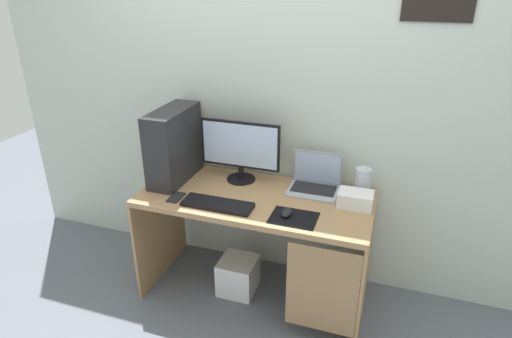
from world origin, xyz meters
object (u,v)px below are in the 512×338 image
object	(u,v)px
laptop	(315,183)
monitor	(240,150)
pc_tower	(174,145)
cell_phone	(176,197)
keyboard	(218,204)
speaker	(363,182)
mouse_left	(287,213)
projector	(355,199)
subwoofer	(238,275)

from	to	relation	value
laptop	monitor	bearing A→B (deg)	-176.88
pc_tower	cell_phone	xyz separation A→B (m)	(0.13, -0.25, -0.23)
laptop	keyboard	distance (m)	0.63
speaker	mouse_left	world-z (taller)	speaker
monitor	mouse_left	bearing A→B (deg)	-40.78
laptop	projector	size ratio (longest dim) A/B	1.55
pc_tower	cell_phone	bearing A→B (deg)	-62.57
speaker	projector	world-z (taller)	speaker
speaker	cell_phone	distance (m)	1.14
pc_tower	cell_phone	distance (m)	0.36
cell_phone	monitor	bearing A→B (deg)	51.70
mouse_left	subwoofer	distance (m)	0.74
pc_tower	subwoofer	bearing A→B (deg)	-11.41
speaker	mouse_left	distance (m)	0.55
monitor	laptop	distance (m)	0.52
mouse_left	cell_phone	xyz separation A→B (m)	(-0.69, -0.01, -0.02)
laptop	mouse_left	xyz separation A→B (m)	(-0.08, -0.38, -0.02)
pc_tower	projector	distance (m)	1.18
laptop	subwoofer	distance (m)	0.82
speaker	cell_phone	world-z (taller)	speaker
laptop	keyboard	world-z (taller)	laptop
mouse_left	keyboard	bearing A→B (deg)	-177.22
keyboard	cell_phone	world-z (taller)	keyboard
pc_tower	monitor	distance (m)	0.43
monitor	projector	world-z (taller)	monitor
keyboard	cell_phone	size ratio (longest dim) A/B	3.23
mouse_left	cell_phone	size ratio (longest dim) A/B	0.74
keyboard	mouse_left	xyz separation A→B (m)	(0.41, 0.02, 0.01)
speaker	projector	xyz separation A→B (m)	(-0.02, -0.16, -0.04)
pc_tower	subwoofer	distance (m)	0.97
speaker	subwoofer	distance (m)	1.04
subwoofer	laptop	bearing A→B (deg)	27.65
pc_tower	mouse_left	world-z (taller)	pc_tower
cell_phone	subwoofer	size ratio (longest dim) A/B	0.54
pc_tower	subwoofer	size ratio (longest dim) A/B	1.98
mouse_left	pc_tower	bearing A→B (deg)	163.64
projector	subwoofer	bearing A→B (deg)	-172.64
monitor	subwoofer	distance (m)	0.85
monitor	keyboard	distance (m)	0.42
monitor	keyboard	world-z (taller)	monitor
speaker	subwoofer	size ratio (longest dim) A/B	0.73
subwoofer	pc_tower	bearing A→B (deg)	168.59
laptop	speaker	distance (m)	0.29
keyboard	subwoofer	distance (m)	0.65
monitor	subwoofer	size ratio (longest dim) A/B	2.20
projector	mouse_left	size ratio (longest dim) A/B	2.08
monitor	laptop	xyz separation A→B (m)	(0.49, 0.03, -0.17)
subwoofer	speaker	bearing A→B (deg)	19.07
laptop	keyboard	bearing A→B (deg)	-141.11
pc_tower	projector	bearing A→B (deg)	-0.09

